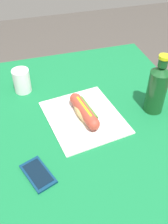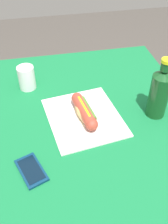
{
  "view_description": "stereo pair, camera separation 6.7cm",
  "coord_description": "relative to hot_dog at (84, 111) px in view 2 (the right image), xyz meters",
  "views": [
    {
      "loc": [
        0.73,
        -0.27,
        1.46
      ],
      "look_at": [
        0.01,
        -0.05,
        0.79
      ],
      "focal_mm": 41.81,
      "sensor_mm": 36.0,
      "label": 1
    },
    {
      "loc": [
        0.75,
        -0.2,
        1.46
      ],
      "look_at": [
        0.01,
        -0.05,
        0.79
      ],
      "focal_mm": 41.81,
      "sensor_mm": 36.0,
      "label": 2
    }
  ],
  "objects": [
    {
      "name": "ground_plane",
      "position": [
        -0.01,
        0.05,
        -0.79
      ],
      "size": [
        6.0,
        6.0,
        0.0
      ],
      "primitive_type": "plane",
      "color": "#47423D",
      "rests_on": "ground"
    },
    {
      "name": "dining_table",
      "position": [
        -0.01,
        0.05,
        -0.19
      ],
      "size": [
        1.01,
        0.8,
        0.76
      ],
      "color": "brown",
      "rests_on": "ground"
    },
    {
      "name": "paper_wrapper",
      "position": [
        0.0,
        -0.0,
        -0.03
      ],
      "size": [
        0.35,
        0.31,
        0.01
      ],
      "primitive_type": "cube",
      "rotation": [
        0.0,
        0.0,
        0.14
      ],
      "color": "silver",
      "rests_on": "dining_table"
    },
    {
      "name": "hot_dog",
      "position": [
        0.0,
        0.0,
        0.0
      ],
      "size": [
        0.21,
        0.08,
        0.05
      ],
      "color": "#DBB26B",
      "rests_on": "paper_wrapper"
    },
    {
      "name": "cell_phone",
      "position": [
        0.21,
        -0.22,
        -0.03
      ],
      "size": [
        0.14,
        0.11,
        0.01
      ],
      "color": "#0A2D4C",
      "rests_on": "dining_table"
    },
    {
      "name": "soda_bottle",
      "position": [
        0.03,
        0.28,
        0.07
      ],
      "size": [
        0.08,
        0.08,
        0.25
      ],
      "color": "#14471E",
      "rests_on": "dining_table"
    },
    {
      "name": "drinking_cup",
      "position": [
        -0.25,
        -0.21,
        0.02
      ],
      "size": [
        0.07,
        0.07,
        0.1
      ],
      "primitive_type": "cylinder",
      "color": "white",
      "rests_on": "dining_table"
    }
  ]
}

